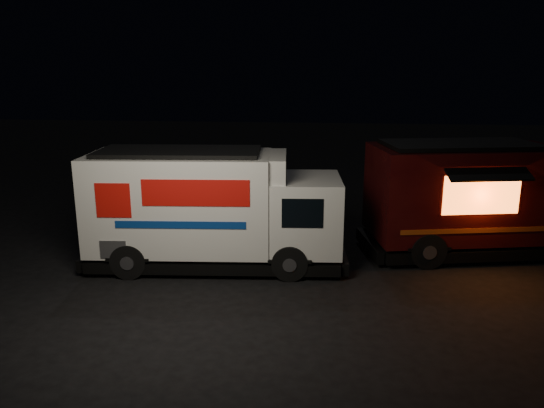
{
  "coord_description": "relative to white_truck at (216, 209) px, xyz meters",
  "views": [
    {
      "loc": [
        2.57,
        -13.29,
        5.48
      ],
      "look_at": [
        0.96,
        2.0,
        1.47
      ],
      "focal_mm": 35.0,
      "sensor_mm": 36.0,
      "label": 1
    }
  ],
  "objects": [
    {
      "name": "ground",
      "position": [
        0.47,
        -0.67,
        -1.64
      ],
      "size": [
        80.0,
        80.0,
        0.0
      ],
      "primitive_type": "plane",
      "color": "black",
      "rests_on": "ground"
    },
    {
      "name": "red_truck",
      "position": [
        7.79,
        1.91,
        0.03
      ],
      "size": [
        7.57,
        4.0,
        3.35
      ],
      "primitive_type": null,
      "rotation": [
        0.0,
        0.0,
        0.2
      ],
      "color": "#360B09",
      "rests_on": "ground"
    },
    {
      "name": "white_truck",
      "position": [
        0.0,
        0.0,
        0.0
      ],
      "size": [
        7.41,
        3.0,
        3.29
      ],
      "primitive_type": null,
      "rotation": [
        0.0,
        0.0,
        0.07
      ],
      "color": "silver",
      "rests_on": "ground"
    }
  ]
}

